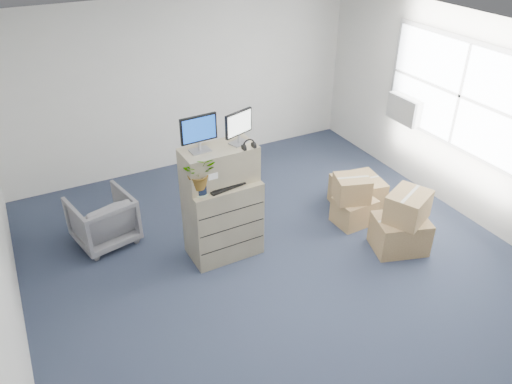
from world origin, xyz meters
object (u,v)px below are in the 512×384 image
water_bottle (227,170)px  potted_plant (200,176)px  monitor_left (199,132)px  monitor_right (239,126)px  filing_cabinet_lower (223,218)px  keyboard (226,185)px  office_chair (103,217)px

water_bottle → potted_plant: potted_plant is taller
monitor_left → water_bottle: monitor_left is taller
monitor_right → potted_plant: size_ratio=0.83×
filing_cabinet_lower → monitor_right: 1.24m
monitor_right → potted_plant: 0.76m
water_bottle → potted_plant: 0.44m
water_bottle → keyboard: bearing=-120.1°
filing_cabinet_lower → potted_plant: (-0.32, -0.12, 0.76)m
water_bottle → monitor_left: bearing=172.9°
monitor_right → potted_plant: monitor_right is taller
filing_cabinet_lower → water_bottle: bearing=17.2°
monitor_right → office_chair: monitor_right is taller
monitor_right → potted_plant: bearing=176.3°
keyboard → potted_plant: (-0.33, -0.01, 0.22)m
filing_cabinet_lower → water_bottle: 0.68m
office_chair → potted_plant: bearing=121.1°
monitor_right → filing_cabinet_lower: bearing=171.0°
monitor_left → monitor_right: 0.50m
monitor_left → potted_plant: size_ratio=0.91×
monitor_left → monitor_right: bearing=-5.6°
keyboard → water_bottle: (0.08, 0.13, 0.13)m
monitor_left → monitor_right: size_ratio=1.10×
filing_cabinet_lower → potted_plant: bearing=-161.3°
monitor_left → potted_plant: 0.51m
monitor_right → office_chair: 2.28m
filing_cabinet_lower → office_chair: (-1.33, 0.95, -0.14)m
office_chair → water_bottle: bearing=134.6°
monitor_left → keyboard: size_ratio=0.92×
keyboard → filing_cabinet_lower: bearing=85.1°
monitor_left → keyboard: bearing=-39.7°
potted_plant → filing_cabinet_lower: bearing=19.8°
keyboard → office_chair: keyboard is taller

